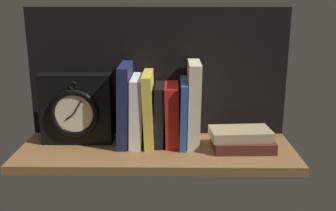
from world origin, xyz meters
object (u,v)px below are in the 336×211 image
at_px(book_yellow_seinlanguage, 149,108).
at_px(book_blue_modern, 183,112).
at_px(book_white_catcher, 137,110).
at_px(book_navy_bierce, 125,104).
at_px(book_cream_twain, 193,103).
at_px(book_stack_side, 242,139).
at_px(book_red_requiem, 172,114).
at_px(book_black_skeptic, 160,114).
at_px(framed_clock, 76,109).

distance_m(book_yellow_seinlanguage, book_blue_modern, 0.11).
bearing_deg(book_yellow_seinlanguage, book_white_catcher, 180.00).
xyz_separation_m(book_navy_bierce, book_cream_twain, (0.21, 0.00, 0.00)).
distance_m(book_blue_modern, book_cream_twain, 0.04).
bearing_deg(book_stack_side, book_yellow_seinlanguage, 170.22).
relative_size(book_red_requiem, book_stack_side, 0.96).
distance_m(book_cream_twain, book_stack_side, 0.18).
xyz_separation_m(book_blue_modern, book_stack_side, (0.17, -0.05, -0.07)).
bearing_deg(book_yellow_seinlanguage, book_black_skeptic, 0.00).
bearing_deg(book_white_catcher, book_cream_twain, 0.00).
relative_size(book_black_skeptic, book_stack_side, 0.96).
relative_size(book_cream_twain, framed_clock, 1.17).
bearing_deg(book_white_catcher, book_red_requiem, 0.00).
bearing_deg(book_stack_side, book_cream_twain, 161.44).
distance_m(book_white_catcher, book_black_skeptic, 0.07).
bearing_deg(book_black_skeptic, book_stack_side, -11.03).
height_order(book_yellow_seinlanguage, framed_clock, book_yellow_seinlanguage).
height_order(book_black_skeptic, framed_clock, framed_clock).
relative_size(book_cream_twain, book_stack_side, 1.32).
bearing_deg(framed_clock, book_black_skeptic, 0.81).
xyz_separation_m(book_white_catcher, book_stack_side, (0.31, -0.05, -0.08)).
distance_m(book_blue_modern, framed_clock, 0.33).
height_order(book_navy_bierce, book_stack_side, book_navy_bierce).
relative_size(book_black_skeptic, framed_clock, 0.85).
xyz_separation_m(book_blue_modern, book_cream_twain, (0.03, 0.00, 0.03)).
distance_m(book_black_skeptic, book_cream_twain, 0.11).
relative_size(book_white_catcher, book_stack_side, 1.09).
height_order(book_cream_twain, book_stack_side, book_cream_twain).
xyz_separation_m(book_black_skeptic, book_cream_twain, (0.10, 0.00, 0.03)).
relative_size(book_navy_bierce, book_red_requiem, 1.34).
height_order(book_white_catcher, framed_clock, framed_clock).
bearing_deg(book_yellow_seinlanguage, book_cream_twain, 0.00).
distance_m(book_black_skeptic, book_blue_modern, 0.07).
bearing_deg(book_white_catcher, book_navy_bierce, 180.00).
bearing_deg(book_cream_twain, book_navy_bierce, 180.00).
bearing_deg(book_blue_modern, book_white_catcher, 180.00).
bearing_deg(book_red_requiem, book_blue_modern, 0.00).
bearing_deg(book_blue_modern, book_cream_twain, 0.00).
bearing_deg(book_blue_modern, framed_clock, -179.37).
xyz_separation_m(book_white_catcher, book_black_skeptic, (0.07, 0.00, -0.01)).
bearing_deg(book_stack_side, framed_clock, 174.93).
relative_size(book_navy_bierce, book_white_catcher, 1.18).
relative_size(book_red_requiem, framed_clock, 0.85).
xyz_separation_m(book_navy_bierce, book_black_skeptic, (0.11, 0.00, -0.03)).
relative_size(book_black_skeptic, book_cream_twain, 0.73).
bearing_deg(book_yellow_seinlanguage, book_stack_side, -9.78).
xyz_separation_m(book_navy_bierce, book_stack_side, (0.35, -0.05, -0.09)).
bearing_deg(book_cream_twain, book_blue_modern, 180.00).
height_order(book_black_skeptic, book_cream_twain, book_cream_twain).
distance_m(book_red_requiem, book_stack_side, 0.22).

